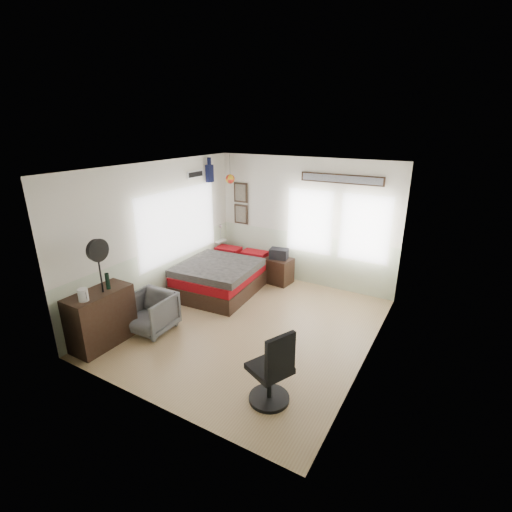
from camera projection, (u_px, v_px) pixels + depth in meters
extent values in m
cube|color=tan|center=(250.00, 326.00, 6.47)|extent=(4.00, 4.50, 0.01)
cube|color=white|center=(304.00, 222.00, 7.85)|extent=(4.00, 0.02, 2.70)
cube|color=white|center=(146.00, 310.00, 4.18)|extent=(4.00, 0.02, 2.70)
cube|color=white|center=(158.00, 235.00, 6.96)|extent=(0.02, 4.50, 2.70)
cube|color=white|center=(374.00, 277.00, 5.07)|extent=(0.02, 4.50, 2.70)
cube|color=white|center=(248.00, 168.00, 5.56)|extent=(4.00, 4.50, 0.02)
cube|color=beige|center=(302.00, 258.00, 8.11)|extent=(4.00, 0.01, 1.10)
cube|color=beige|center=(162.00, 274.00, 7.22)|extent=(0.01, 4.50, 1.10)
cube|color=beige|center=(367.00, 328.00, 5.35)|extent=(0.01, 4.50, 1.10)
cube|color=silver|center=(179.00, 224.00, 7.35)|extent=(0.03, 2.20, 1.35)
cube|color=silver|center=(310.00, 221.00, 7.73)|extent=(0.95, 0.03, 1.30)
cube|color=silver|center=(365.00, 229.00, 7.18)|extent=(0.95, 0.03, 1.30)
cube|color=black|center=(241.00, 214.00, 8.55)|extent=(0.35, 0.03, 0.45)
cube|color=black|center=(241.00, 193.00, 8.38)|extent=(0.35, 0.03, 0.45)
cube|color=#7F7259|center=(241.00, 214.00, 8.53)|extent=(0.27, 0.01, 0.37)
cube|color=#7F7259|center=(240.00, 193.00, 8.36)|extent=(0.27, 0.01, 0.37)
cube|color=black|center=(341.00, 179.00, 7.13)|extent=(1.65, 0.03, 0.18)
cube|color=gray|center=(341.00, 179.00, 7.12)|extent=(1.58, 0.01, 0.13)
cube|color=white|center=(195.00, 174.00, 7.54)|extent=(0.02, 0.48, 0.14)
sphere|color=red|center=(230.00, 179.00, 8.10)|extent=(0.20, 0.20, 0.20)
cube|color=black|center=(224.00, 282.00, 7.84)|extent=(1.56, 2.12, 0.32)
cube|color=maroon|center=(223.00, 271.00, 7.75)|extent=(1.52, 2.08, 0.18)
cube|color=#5A5550|center=(217.00, 267.00, 7.52)|extent=(1.58, 1.58, 0.14)
cube|color=maroon|center=(231.00, 250.00, 8.51)|extent=(0.58, 0.38, 0.14)
cube|color=maroon|center=(256.00, 255.00, 8.20)|extent=(0.58, 0.38, 0.14)
cube|color=black|center=(101.00, 318.00, 5.82)|extent=(0.48, 1.00, 0.90)
imported|color=#555559|center=(151.00, 312.00, 6.23)|extent=(0.73, 0.75, 0.66)
cube|color=black|center=(278.00, 271.00, 8.13)|extent=(0.60, 0.50, 0.56)
cylinder|color=black|center=(269.00, 398.00, 4.73)|extent=(0.52, 0.52, 0.05)
cylinder|color=black|center=(269.00, 384.00, 4.65)|extent=(0.06, 0.06, 0.40)
cube|color=black|center=(270.00, 368.00, 4.58)|extent=(0.61, 0.61, 0.08)
cube|color=black|center=(280.00, 356.00, 4.32)|extent=(0.23, 0.41, 0.52)
cylinder|color=silver|center=(83.00, 295.00, 5.35)|extent=(0.14, 0.14, 0.19)
cube|color=silver|center=(87.00, 296.00, 5.31)|extent=(0.02, 0.02, 0.11)
cylinder|color=black|center=(108.00, 281.00, 5.73)|extent=(0.06, 0.06, 0.26)
cylinder|color=black|center=(100.00, 272.00, 5.55)|extent=(0.03, 0.03, 0.66)
cylinder|color=black|center=(97.00, 250.00, 5.43)|extent=(0.07, 0.33, 0.33)
cylinder|color=black|center=(99.00, 250.00, 5.41)|extent=(0.03, 0.35, 0.35)
cube|color=black|center=(279.00, 254.00, 8.00)|extent=(0.42, 0.31, 0.22)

